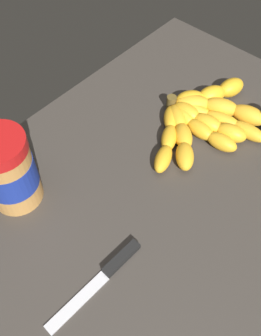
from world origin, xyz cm
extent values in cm
cube|color=#38332D|center=(0.00, 0.00, -1.80)|extent=(82.71, 60.51, 3.60)
ellipsoid|color=gold|center=(-11.21, -7.83, 1.46)|extent=(6.90, 6.27, 2.91)
ellipsoid|color=gold|center=(-6.93, -4.94, 1.46)|extent=(7.06, 5.78, 2.91)
ellipsoid|color=gold|center=(-2.31, -2.64, 1.46)|extent=(7.10, 5.18, 2.91)
ellipsoid|color=gold|center=(-12.11, -7.04, 1.64)|extent=(6.35, 7.08, 3.29)
ellipsoid|color=gold|center=(-8.94, -3.10, 1.64)|extent=(6.71, 6.90, 3.29)
ellipsoid|color=gold|center=(-5.28, 0.41, 1.64)|extent=(6.97, 6.61, 3.29)
ellipsoid|color=gold|center=(-13.38, -6.54, 1.55)|extent=(4.62, 6.72, 3.09)
ellipsoid|color=gold|center=(-12.55, -1.74, 1.55)|extent=(3.53, 6.33, 3.09)
ellipsoid|color=gold|center=(-12.67, 3.13, 1.55)|extent=(3.83, 6.45, 3.09)
ellipsoid|color=gold|center=(-14.38, -6.40, 1.74)|extent=(3.57, 6.15, 3.47)
ellipsoid|color=gold|center=(-14.64, -1.55, 1.74)|extent=(4.21, 6.48, 3.47)
ellipsoid|color=gold|center=(-15.60, 3.22, 1.74)|extent=(4.97, 6.80, 3.47)
ellipsoid|color=gold|center=(-15.96, -6.14, 1.44)|extent=(5.23, 7.94, 2.89)
ellipsoid|color=gold|center=(-17.58, -0.46, 1.44)|extent=(4.36, 7.84, 2.89)
ellipsoid|color=gold|center=(-18.40, 5.39, 1.44)|extent=(3.40, 7.59, 2.89)
ellipsoid|color=gold|center=(-17.08, -6.89, 1.86)|extent=(7.27, 7.90, 3.72)
ellipsoid|color=gold|center=(-20.00, -2.05, 1.86)|extent=(6.35, 8.01, 3.72)
ellipsoid|color=gold|center=(-21.79, 3.30, 1.86)|extent=(5.13, 7.73, 3.72)
ellipsoid|color=gold|center=(-17.60, -7.99, 1.89)|extent=(7.14, 6.67, 3.79)
ellipsoid|color=gold|center=(-21.73, -5.46, 1.89)|extent=(7.13, 6.09, 3.79)
ellipsoid|color=gold|center=(-26.25, -3.72, 1.89)|extent=(6.88, 5.30, 3.79)
cylinder|color=brown|center=(-14.44, -10.34, 1.80)|extent=(2.00, 2.00, 3.00)
cylinder|color=#BF8442|center=(19.81, -17.01, 6.18)|extent=(8.59, 8.59, 12.36)
cylinder|color=navy|center=(19.81, -17.01, 6.80)|extent=(8.76, 8.76, 5.56)
cube|color=silver|center=(25.68, 4.07, 0.30)|extent=(11.20, 2.23, 0.50)
cube|color=black|center=(16.62, 4.41, 0.60)|extent=(7.06, 1.87, 1.20)
camera|label=1|loc=(32.93, 20.90, 55.80)|focal=40.30mm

